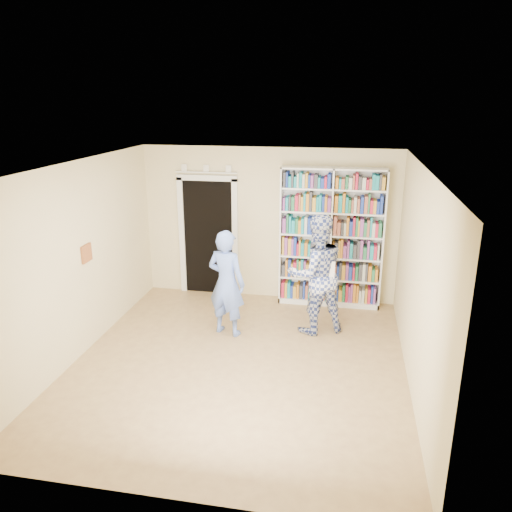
# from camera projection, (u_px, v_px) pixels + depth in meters

# --- Properties ---
(floor) EXTENTS (5.00, 5.00, 0.00)m
(floor) POSITION_uv_depth(u_px,v_px,m) (239.00, 363.00, 6.88)
(floor) COLOR olive
(floor) RESTS_ON ground
(ceiling) EXTENTS (5.00, 5.00, 0.00)m
(ceiling) POSITION_uv_depth(u_px,v_px,m) (236.00, 166.00, 6.06)
(ceiling) COLOR white
(ceiling) RESTS_ON wall_back
(wall_back) EXTENTS (4.50, 0.00, 4.50)m
(wall_back) POSITION_uv_depth(u_px,v_px,m) (268.00, 225.00, 8.81)
(wall_back) COLOR beige
(wall_back) RESTS_ON floor
(wall_left) EXTENTS (0.00, 5.00, 5.00)m
(wall_left) POSITION_uv_depth(u_px,v_px,m) (78.00, 261.00, 6.86)
(wall_left) COLOR beige
(wall_left) RESTS_ON floor
(wall_right) EXTENTS (0.00, 5.00, 5.00)m
(wall_right) POSITION_uv_depth(u_px,v_px,m) (418.00, 282.00, 6.07)
(wall_right) COLOR beige
(wall_right) RESTS_ON floor
(bookshelf) EXTENTS (1.75, 0.33, 2.40)m
(bookshelf) POSITION_uv_depth(u_px,v_px,m) (331.00, 237.00, 8.51)
(bookshelf) COLOR white
(bookshelf) RESTS_ON floor
(doorway) EXTENTS (1.10, 0.08, 2.43)m
(doorway) POSITION_uv_depth(u_px,v_px,m) (208.00, 231.00, 9.03)
(doorway) COLOR black
(doorway) RESTS_ON floor
(wall_art) EXTENTS (0.03, 0.25, 0.25)m
(wall_art) POSITION_uv_depth(u_px,v_px,m) (87.00, 253.00, 7.03)
(wall_art) COLOR maroon
(wall_art) RESTS_ON wall_left
(man_blue) EXTENTS (0.69, 0.55, 1.65)m
(man_blue) POSITION_uv_depth(u_px,v_px,m) (227.00, 283.00, 7.52)
(man_blue) COLOR #617FD8
(man_blue) RESTS_ON floor
(man_plaid) EXTENTS (1.12, 1.03, 1.87)m
(man_plaid) POSITION_uv_depth(u_px,v_px,m) (316.00, 274.00, 7.57)
(man_plaid) COLOR navy
(man_plaid) RESTS_ON floor
(paper_sheet) EXTENTS (0.22, 0.02, 0.31)m
(paper_sheet) POSITION_uv_depth(u_px,v_px,m) (327.00, 271.00, 7.34)
(paper_sheet) COLOR white
(paper_sheet) RESTS_ON man_plaid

